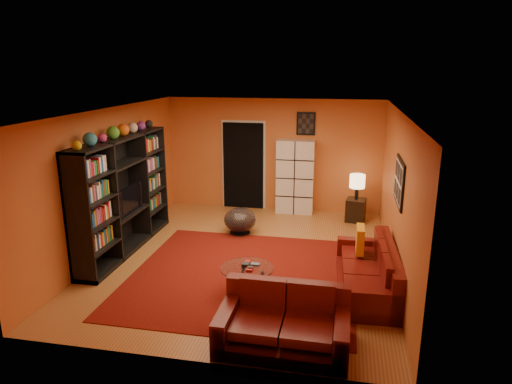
% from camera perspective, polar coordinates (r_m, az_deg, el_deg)
% --- Properties ---
extents(floor, '(6.00, 6.00, 0.00)m').
position_cam_1_polar(floor, '(8.23, -1.26, -8.22)').
color(floor, '#955D2E').
rests_on(floor, ground).
extents(ceiling, '(6.00, 6.00, 0.00)m').
position_cam_1_polar(ceiling, '(7.57, -1.38, 10.10)').
color(ceiling, white).
rests_on(ceiling, wall_back).
extents(wall_back, '(6.00, 0.00, 6.00)m').
position_cam_1_polar(wall_back, '(10.68, 2.13, 4.65)').
color(wall_back, '#BF5E2A').
rests_on(wall_back, floor).
extents(wall_front, '(6.00, 0.00, 6.00)m').
position_cam_1_polar(wall_front, '(5.07, -8.65, -8.12)').
color(wall_front, '#BF5E2A').
rests_on(wall_front, floor).
extents(wall_left, '(0.00, 6.00, 6.00)m').
position_cam_1_polar(wall_left, '(8.67, -17.69, 1.34)').
color(wall_left, '#BF5E2A').
rests_on(wall_left, floor).
extents(wall_right, '(0.00, 6.00, 6.00)m').
position_cam_1_polar(wall_right, '(7.68, 17.22, -0.40)').
color(wall_right, '#BF5E2A').
rests_on(wall_right, floor).
extents(rug, '(3.60, 3.60, 0.01)m').
position_cam_1_polar(rug, '(7.59, -1.66, -10.33)').
color(rug, '#550D09').
rests_on(rug, floor).
extents(doorway, '(0.95, 0.10, 2.04)m').
position_cam_1_polar(doorway, '(10.82, -1.59, 3.29)').
color(doorway, black).
rests_on(doorway, floor).
extents(wall_art_right, '(0.03, 1.00, 0.70)m').
position_cam_1_polar(wall_art_right, '(7.32, 17.48, 1.23)').
color(wall_art_right, black).
rests_on(wall_art_right, wall_right).
extents(wall_art_back, '(0.42, 0.03, 0.52)m').
position_cam_1_polar(wall_art_back, '(10.45, 6.26, 8.49)').
color(wall_art_back, black).
rests_on(wall_art_back, wall_back).
extents(entertainment_unit, '(0.45, 3.00, 2.10)m').
position_cam_1_polar(entertainment_unit, '(8.63, -16.24, -0.33)').
color(entertainment_unit, black).
rests_on(entertainment_unit, floor).
extents(tv, '(0.87, 0.11, 0.50)m').
position_cam_1_polar(tv, '(8.61, -15.96, -0.89)').
color(tv, black).
rests_on(tv, entertainment_unit).
extents(sofa, '(0.92, 2.09, 0.85)m').
position_cam_1_polar(sofa, '(7.24, 14.28, -9.71)').
color(sofa, '#4F0B0A').
rests_on(sofa, rug).
extents(loveseat, '(1.59, 0.96, 0.85)m').
position_cam_1_polar(loveseat, '(5.83, 3.55, -15.85)').
color(loveseat, '#4F0B0A').
rests_on(loveseat, rug).
extents(throw_pillow, '(0.12, 0.42, 0.42)m').
position_cam_1_polar(throw_pillow, '(7.52, 12.88, -5.81)').
color(throw_pillow, orange).
rests_on(throw_pillow, sofa).
extents(coffee_table, '(0.80, 0.80, 0.40)m').
position_cam_1_polar(coffee_table, '(6.91, -1.15, -9.80)').
color(coffee_table, silver).
rests_on(coffee_table, floor).
extents(storage_cabinet, '(0.85, 0.38, 1.70)m').
position_cam_1_polar(storage_cabinet, '(10.51, 4.92, 1.90)').
color(storage_cabinet, silver).
rests_on(storage_cabinet, floor).
extents(bowl_chair, '(0.65, 0.65, 0.53)m').
position_cam_1_polar(bowl_chair, '(9.28, -2.03, -3.53)').
color(bowl_chair, black).
rests_on(bowl_chair, floor).
extents(side_table, '(0.46, 0.46, 0.50)m').
position_cam_1_polar(side_table, '(10.26, 12.34, -2.22)').
color(side_table, black).
rests_on(side_table, floor).
extents(table_lamp, '(0.33, 0.33, 0.55)m').
position_cam_1_polar(table_lamp, '(10.08, 12.55, 1.26)').
color(table_lamp, black).
rests_on(table_lamp, side_table).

